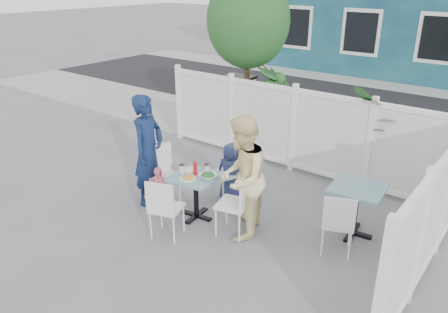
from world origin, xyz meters
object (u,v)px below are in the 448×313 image
Objects in this scene: spare_table at (357,198)px; toddler at (159,191)px; chair_near at (164,205)px; boy at (230,172)px; main_table at (196,185)px; woman at (242,178)px; chair_back at (231,168)px; utility_cabinet at (239,102)px; man at (148,150)px; chair_right at (238,199)px; chair_left at (161,171)px.

toddler is (-2.63, -1.29, -0.19)m from spare_table.
chair_near is 1.52m from boy.
woman is at bearing 2.12° from main_table.
spare_table is at bearing 25.96° from main_table.
main_table is 0.80× the size of chair_back.
chair_back is at bearing -60.30° from utility_cabinet.
chair_near is at bearing -86.89° from main_table.
woman is at bearing 24.65° from chair_near.
woman is at bearing -57.82° from utility_cabinet.
utility_cabinet is 1.28× the size of chair_near.
boy is (0.98, 0.87, -0.41)m from man.
utility_cabinet is 1.48× the size of toddler.
man is 1.37m from boy.
woman is (0.03, 0.03, 0.33)m from chair_right.
chair_right is 1.17m from chair_back.
spare_table is 2.06m from boy.
chair_right is (1.54, -0.02, -0.01)m from chair_left.
toddler is at bearing -100.09° from woman.
boy is (-0.74, 0.80, -0.07)m from chair_right.
chair_back is 1.37m from man.
woman is 1.16m from boy.
utility_cabinet is 1.19× the size of boy.
chair_back is 1.58m from chair_near.
chair_left is 1.07m from chair_near.
main_table is 0.75× the size of chair_left.
toddler is (-1.32, -0.27, -0.17)m from chair_right.
chair_left reaches higher than spare_table.
chair_near is at bearing -69.64° from utility_cabinet.
woman is at bearing 7.52° from toddler.
toddler is (0.22, -0.28, -0.18)m from chair_left.
boy is at bearing -60.24° from utility_cabinet.
chair_near is (2.16, -4.78, -0.05)m from utility_cabinet.
chair_right is at bearing 24.29° from chair_near.
toddler is at bearing -129.44° from man.
chair_left is at bearing -160.46° from spare_table.
man is at bearing -175.98° from main_table.
chair_right is 1.10m from boy.
main_table is 0.80m from chair_right.
utility_cabinet is at bearing 117.59° from main_table.
man is at bearing 65.80° from chair_back.
toddler is (1.60, -4.33, -0.19)m from utility_cabinet.
utility_cabinet is 1.21× the size of chair_right.
spare_table is at bearing -39.67° from utility_cabinet.
utility_cabinet is 4.62m from toddler.
woman is (-1.28, -0.99, 0.31)m from spare_table.
chair_right reaches higher than spare_table.
main_table is (2.12, -4.06, -0.04)m from utility_cabinet.
utility_cabinet is at bearing -71.54° from boy.
chair_right is 0.54× the size of man.
main_table is 1.00m from man.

